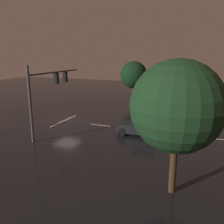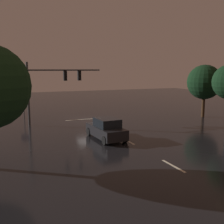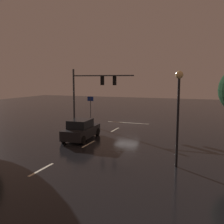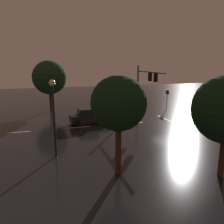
% 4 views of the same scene
% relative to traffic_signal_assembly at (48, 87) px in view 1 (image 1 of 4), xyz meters
% --- Properties ---
extents(ground_plane, '(80.00, 80.00, 0.00)m').
position_rel_traffic_signal_assembly_xyz_m(ground_plane, '(-3.95, -0.86, -4.26)').
color(ground_plane, black).
extents(traffic_signal_assembly, '(7.52, 0.47, 6.23)m').
position_rel_traffic_signal_assembly_xyz_m(traffic_signal_assembly, '(0.00, 0.00, 0.00)').
color(traffic_signal_assembly, '#383A3D').
rests_on(traffic_signal_assembly, ground_plane).
extents(lane_dash_far, '(0.16, 2.20, 0.01)m').
position_rel_traffic_signal_assembly_xyz_m(lane_dash_far, '(-3.95, 3.14, -4.25)').
color(lane_dash_far, beige).
rests_on(lane_dash_far, ground_plane).
extents(lane_dash_mid, '(0.16, 2.20, 0.01)m').
position_rel_traffic_signal_assembly_xyz_m(lane_dash_mid, '(-3.95, 9.14, -4.25)').
color(lane_dash_mid, beige).
rests_on(lane_dash_mid, ground_plane).
extents(stop_bar, '(5.00, 0.16, 0.01)m').
position_rel_traffic_signal_assembly_xyz_m(stop_bar, '(-3.95, -1.19, -4.25)').
color(stop_bar, beige).
rests_on(stop_bar, ground_plane).
extents(car_approaching, '(2.12, 4.45, 1.70)m').
position_rel_traffic_signal_assembly_xyz_m(car_approaching, '(-2.65, 7.89, -3.46)').
color(car_approaching, black).
rests_on(car_approaching, ground_plane).
extents(street_lamp_left_kerb, '(0.44, 0.44, 5.51)m').
position_rel_traffic_signal_assembly_xyz_m(street_lamp_left_kerb, '(-10.99, 11.98, -0.44)').
color(street_lamp_left_kerb, black).
rests_on(street_lamp_left_kerb, ground_plane).
extents(tree_left_near, '(3.26, 3.26, 5.99)m').
position_rel_traffic_signal_assembly_xyz_m(tree_left_near, '(-14.73, 8.49, 0.07)').
color(tree_left_near, '#382314').
rests_on(tree_left_near, ground_plane).
extents(tree_right_near, '(4.60, 4.60, 6.89)m').
position_rel_traffic_signal_assembly_xyz_m(tree_right_near, '(5.64, 11.67, 0.33)').
color(tree_right_near, '#382314').
rests_on(tree_right_near, ground_plane).
extents(tree_left_far, '(3.96, 3.96, 6.05)m').
position_rel_traffic_signal_assembly_xyz_m(tree_left_far, '(-16.80, 2.73, -0.20)').
color(tree_left_far, '#382314').
rests_on(tree_left_far, ground_plane).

